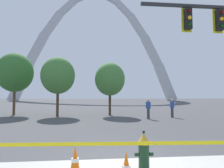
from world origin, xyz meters
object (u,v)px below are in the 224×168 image
Objects in this scene: traffic_cone_by_hydrant at (75,162)px; pedestrian_standing_center at (172,108)px; pedestrian_walking_left at (148,109)px; monument_arch at (96,51)px; fire_hydrant at (144,152)px.

traffic_cone_by_hydrant is 0.46× the size of pedestrian_standing_center.
pedestrian_walking_left is 2.49m from pedestrian_standing_center.
traffic_cone_by_hydrant is at bearing -91.18° from monument_arch.
pedestrian_standing_center is at bearing 58.36° from traffic_cone_by_hydrant.
pedestrian_walking_left reaches higher than fire_hydrant.
monument_arch is at bearing 96.04° from pedestrian_standing_center.
monument_arch reaches higher than pedestrian_standing_center.
fire_hydrant is 1.36× the size of traffic_cone_by_hydrant.
fire_hydrant is 68.03m from monument_arch.
fire_hydrant is 12.56m from pedestrian_standing_center.
traffic_cone_by_hydrant is at bearing -121.64° from pedestrian_standing_center.
monument_arch reaches higher than fire_hydrant.
fire_hydrant is at bearing -115.85° from pedestrian_standing_center.
monument_arch is at bearing 90.24° from fire_hydrant.
traffic_cone_by_hydrant is 68.30m from monument_arch.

